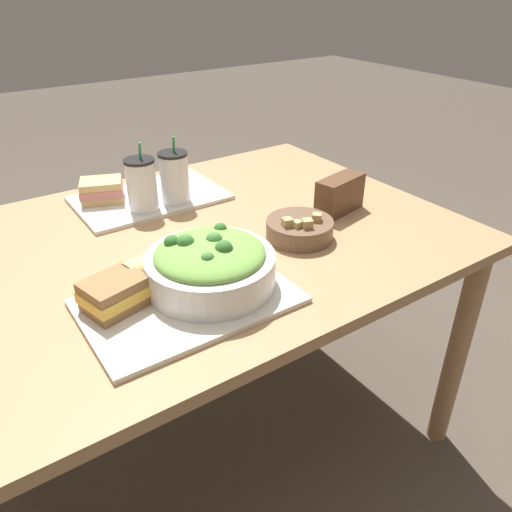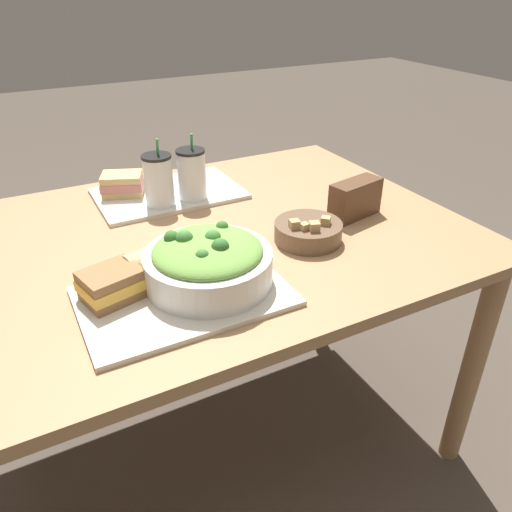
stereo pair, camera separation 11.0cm
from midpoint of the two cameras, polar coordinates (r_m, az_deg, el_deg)
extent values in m
plane|color=#4C4238|center=(1.77, -3.49, -19.42)|extent=(12.00, 12.00, 0.00)
cube|color=#A37A51|center=(1.30, -4.46, 1.76)|extent=(1.40, 0.98, 0.03)
cylinder|color=#A37A51|center=(1.60, 25.33, -11.64)|extent=(0.06, 0.06, 0.71)
cylinder|color=#A37A51|center=(2.09, 7.30, 1.67)|extent=(0.06, 0.06, 0.71)
cube|color=beige|center=(1.05, -5.24, -4.73)|extent=(0.43, 0.28, 0.01)
cube|color=beige|center=(1.54, -7.95, 7.04)|extent=(0.43, 0.28, 0.01)
cylinder|color=white|center=(1.06, -2.53, -1.40)|extent=(0.27, 0.27, 0.07)
ellipsoid|color=#6B9E42|center=(1.04, -2.58, 0.53)|extent=(0.23, 0.23, 0.05)
sphere|color=#427F38|center=(0.99, -3.02, -0.09)|extent=(0.03, 0.03, 0.03)
sphere|color=#38702D|center=(1.10, -1.05, 3.25)|extent=(0.03, 0.03, 0.03)
sphere|color=#427F38|center=(1.05, -1.97, 2.01)|extent=(0.04, 0.04, 0.04)
sphere|color=#38702D|center=(1.06, -6.73, 2.01)|extent=(0.03, 0.03, 0.03)
sphere|color=#38702D|center=(1.01, -1.02, 0.93)|extent=(0.04, 0.04, 0.04)
sphere|color=#427F38|center=(1.04, -5.23, 1.90)|extent=(0.04, 0.04, 0.04)
cube|color=beige|center=(1.00, -2.41, -0.36)|extent=(0.05, 0.05, 0.01)
cube|color=beige|center=(1.00, -4.72, -0.15)|extent=(0.04, 0.05, 0.01)
cylinder|color=brown|center=(1.27, 8.44, 2.70)|extent=(0.17, 0.17, 0.05)
cylinder|color=#5B2D19|center=(1.26, 8.50, 3.45)|extent=(0.15, 0.15, 0.01)
cube|color=tan|center=(1.26, 10.46, 3.88)|extent=(0.03, 0.03, 0.02)
cube|color=tan|center=(1.23, 6.98, 3.52)|extent=(0.03, 0.03, 0.02)
cube|color=tan|center=(1.22, 9.25, 3.24)|extent=(0.03, 0.03, 0.02)
cube|color=tan|center=(1.22, 8.10, 3.24)|extent=(0.02, 0.02, 0.02)
cube|color=olive|center=(1.05, -13.15, -4.29)|extent=(0.13, 0.12, 0.02)
cube|color=#EFB742|center=(1.04, -13.29, -3.29)|extent=(0.14, 0.12, 0.02)
cube|color=olive|center=(1.03, -13.43, -2.26)|extent=(0.13, 0.12, 0.02)
cylinder|color=tan|center=(1.10, -9.38, -0.84)|extent=(0.12, 0.09, 0.07)
cylinder|color=beige|center=(1.12, -7.27, 0.05)|extent=(0.02, 0.06, 0.06)
cube|color=tan|center=(1.54, -12.96, 7.21)|extent=(0.14, 0.12, 0.02)
cube|color=#C1706B|center=(1.54, -13.06, 7.97)|extent=(0.14, 0.13, 0.02)
cube|color=tan|center=(1.53, -13.15, 8.73)|extent=(0.14, 0.12, 0.02)
cylinder|color=silver|center=(1.43, -8.91, 8.36)|extent=(0.08, 0.08, 0.14)
cylinder|color=black|center=(1.43, -8.88, 8.04)|extent=(0.07, 0.07, 0.11)
cylinder|color=black|center=(1.41, -9.14, 11.12)|extent=(0.08, 0.08, 0.01)
cylinder|color=green|center=(1.40, -8.98, 12.05)|extent=(0.01, 0.01, 0.05)
cylinder|color=silver|center=(1.46, -5.21, 9.09)|extent=(0.08, 0.08, 0.14)
cylinder|color=#701E47|center=(1.47, -5.20, 8.78)|extent=(0.07, 0.07, 0.11)
cylinder|color=black|center=(1.44, -5.35, 11.81)|extent=(0.08, 0.08, 0.01)
cylinder|color=green|center=(1.43, -5.16, 12.72)|extent=(0.01, 0.01, 0.05)
cube|color=brown|center=(1.42, 13.47, 6.31)|extent=(0.16, 0.09, 0.10)
camera|label=1|loc=(0.05, -87.14, 1.65)|focal=35.00mm
camera|label=2|loc=(0.05, 92.86, -1.65)|focal=35.00mm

